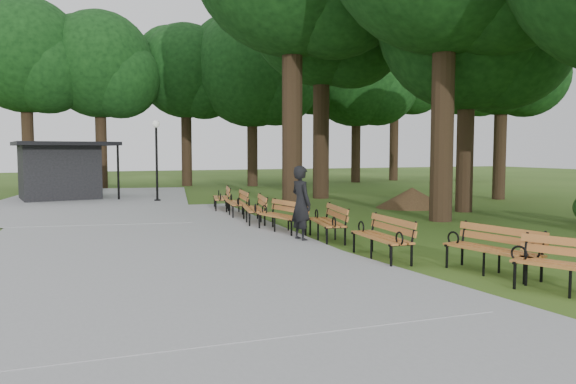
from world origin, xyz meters
name	(u,v)px	position (x,y,z in m)	size (l,w,h in m)	color
ground	(342,249)	(0.00, 0.00, 0.00)	(100.00, 100.00, 0.00)	#315117
path	(143,239)	(-4.00, 3.00, 0.03)	(12.00, 38.00, 0.06)	#949496
person	(301,204)	(-0.41, 1.38, 0.93)	(0.68, 0.44, 1.85)	black
kiosk	(59,171)	(-6.12, 15.77, 1.30)	(4.15, 3.61, 2.60)	black
lamp_post	(156,144)	(-2.18, 13.10, 2.49)	(0.32, 0.32, 3.51)	black
dirt_mound	(412,197)	(6.70, 7.05, 0.39)	(2.44, 2.44, 0.78)	#47301C
bench_0	(575,267)	(1.50, -4.83, 0.44)	(1.90, 0.64, 0.88)	#B46429
bench_1	(492,250)	(1.34, -3.23, 0.44)	(1.90, 0.64, 0.88)	#B46429
bench_2	(381,238)	(0.24, -1.28, 0.44)	(1.90, 0.64, 0.88)	#B46429
bench_3	(327,223)	(0.23, 1.26, 0.44)	(1.90, 0.64, 0.88)	#B46429
bench_4	(282,217)	(-0.37, 2.81, 0.44)	(1.90, 0.64, 0.88)	#B46429
bench_5	(254,209)	(-0.50, 4.84, 0.44)	(1.90, 0.64, 0.88)	#B46429
bench_6	(236,203)	(-0.46, 6.91, 0.44)	(1.90, 0.64, 0.88)	#B46429
bench_7	(221,198)	(-0.44, 8.98, 0.44)	(1.90, 0.64, 0.88)	#B46429
lawn_tree_1	(468,21)	(7.60, 5.12, 6.80)	(6.38, 6.38, 10.03)	black
lawn_tree_4	(322,13)	(5.17, 12.14, 8.47)	(6.74, 6.74, 11.91)	black
lawn_tree_5	(502,60)	(12.46, 8.64, 6.26)	(5.03, 5.03, 8.82)	black
tree_backdrop	(270,65)	(6.58, 22.92, 7.71)	(36.02, 9.97, 15.42)	black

